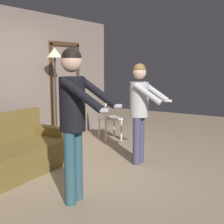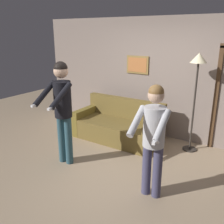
% 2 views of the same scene
% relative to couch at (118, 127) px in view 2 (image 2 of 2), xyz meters
% --- Properties ---
extents(ground_plane, '(12.00, 12.00, 0.00)m').
position_rel_couch_xyz_m(ground_plane, '(0.68, -1.16, -0.28)').
color(ground_plane, tan).
extents(back_wall_assembly, '(6.40, 0.10, 2.60)m').
position_rel_couch_xyz_m(back_wall_assembly, '(0.70, 0.74, 1.02)').
color(back_wall_assembly, gray).
rests_on(back_wall_assembly, ground_plane).
extents(couch, '(1.90, 0.86, 0.87)m').
position_rel_couch_xyz_m(couch, '(0.00, 0.00, 0.00)').
color(couch, brown).
rests_on(couch, ground_plane).
extents(torchiere_lamp, '(0.31, 0.31, 1.92)m').
position_rel_couch_xyz_m(torchiere_lamp, '(1.50, 0.33, 1.29)').
color(torchiere_lamp, '#332D28').
rests_on(torchiere_lamp, ground_plane).
extents(person_standing_left, '(0.47, 0.70, 1.83)m').
position_rel_couch_xyz_m(person_standing_left, '(-0.25, -1.42, 0.84)').
color(person_standing_left, '#2D515E').
rests_on(person_standing_left, ground_plane).
extents(person_standing_right, '(0.46, 0.63, 1.64)m').
position_rel_couch_xyz_m(person_standing_right, '(1.46, -1.46, 0.71)').
color(person_standing_right, '#41405E').
rests_on(person_standing_right, ground_plane).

